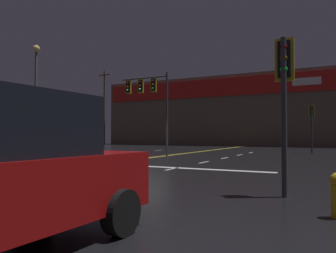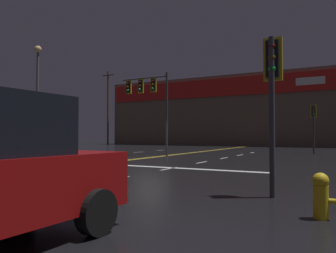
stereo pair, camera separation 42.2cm
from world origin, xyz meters
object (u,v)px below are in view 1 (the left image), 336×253
Objects in this scene: traffic_signal_corner_southeast at (284,79)px; streetlight_near_left at (36,83)px; traffic_signal_median at (147,92)px; traffic_signal_corner_northeast at (312,118)px.

traffic_signal_corner_southeast is 0.42× the size of streetlight_near_left.
traffic_signal_corner_southeast is 22.55m from streetlight_near_left.
traffic_signal_corner_southeast is at bearing -48.08° from traffic_signal_median.
traffic_signal_corner_northeast is at bearing 39.03° from traffic_signal_median.
streetlight_near_left is (-19.34, -9.56, 2.75)m from traffic_signal_corner_northeast.
traffic_signal_corner_southeast is at bearing -27.52° from streetlight_near_left.
traffic_signal_corner_northeast reaches higher than traffic_signal_corner_southeast.
traffic_signal_corner_northeast is 21.75m from streetlight_near_left.
traffic_signal_median is at bearing 8.63° from streetlight_near_left.
traffic_signal_corner_northeast is 0.44× the size of streetlight_near_left.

